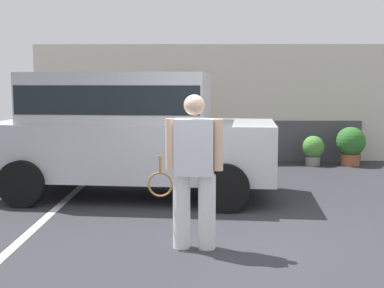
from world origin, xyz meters
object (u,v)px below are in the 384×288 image
(tennis_player_man, at_px, (194,170))
(potted_plant_secondary, at_px, (351,144))
(potted_plant_by_porch, at_px, (313,149))
(parked_suv, at_px, (128,128))

(tennis_player_man, height_order, potted_plant_secondary, tennis_player_man)
(tennis_player_man, distance_m, potted_plant_by_porch, 6.65)
(tennis_player_man, relative_size, potted_plant_by_porch, 2.57)
(parked_suv, distance_m, potted_plant_by_porch, 5.08)
(tennis_player_man, xyz_separation_m, potted_plant_by_porch, (2.74, 6.03, -0.53))
(potted_plant_secondary, bearing_deg, parked_suv, -145.37)
(potted_plant_by_porch, distance_m, potted_plant_secondary, 0.86)
(potted_plant_by_porch, xyz_separation_m, potted_plant_secondary, (0.86, -0.01, 0.12))
(potted_plant_by_porch, bearing_deg, parked_suv, -139.73)
(potted_plant_by_porch, bearing_deg, tennis_player_man, -114.40)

